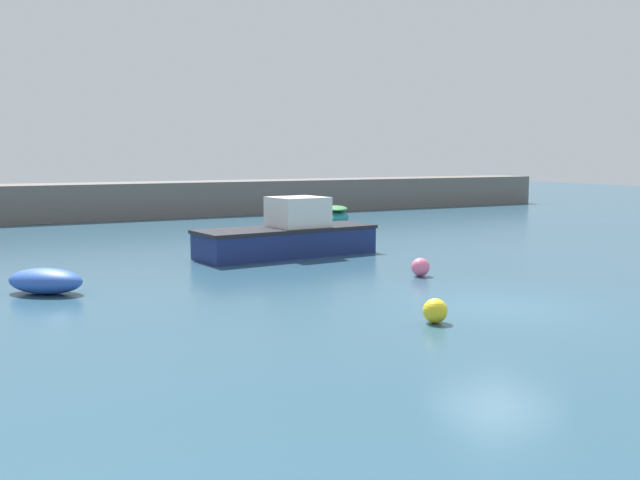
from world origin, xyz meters
name	(u,v)px	position (x,y,z in m)	size (l,w,h in m)	color
ground_plane	(498,311)	(0.00, 0.00, -0.10)	(120.00, 120.00, 0.20)	#284C60
harbor_breakwater	(160,199)	(0.00, 28.08, 0.98)	(53.99, 3.35, 1.97)	#66605B
rowboat_with_red_cover	(337,215)	(6.52, 18.97, 0.48)	(2.32, 3.13, 0.95)	teal
fishing_dinghy_green	(45,281)	(-9.00, 6.72, 0.32)	(2.22, 2.17, 0.65)	#2D56B7
motorboat_with_cabin	(289,235)	(-0.51, 10.04, 0.71)	(6.59, 2.67, 2.05)	navy
mooring_buoy_pink	(420,267)	(0.97, 4.32, 0.27)	(0.54, 0.54, 0.54)	#EA668C
mooring_buoy_yellow	(435,311)	(-2.25, -0.57, 0.26)	(0.52, 0.52, 0.52)	yellow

